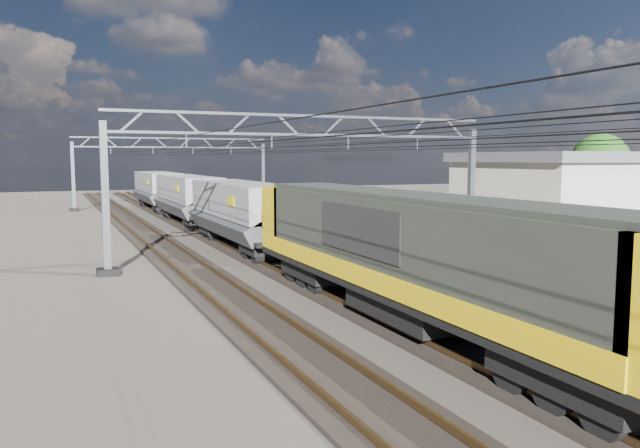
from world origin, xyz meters
name	(u,v)px	position (x,y,z in m)	size (l,w,h in m)	color
ground	(347,275)	(0.00, 0.00, 0.00)	(160.00, 160.00, 0.00)	black
track_outer_west	(210,284)	(-6.00, 0.00, 0.07)	(2.60, 140.00, 0.30)	black
track_loco	(304,277)	(-2.00, 0.00, 0.07)	(2.60, 140.00, 0.30)	black
track_inner_east	(387,270)	(2.00, 0.00, 0.07)	(2.60, 140.00, 0.30)	black
track_outer_east	(461,264)	(6.00, 0.00, 0.07)	(2.60, 140.00, 0.30)	black
catenary_gantry_mid	(311,182)	(0.00, 4.00, 3.91)	(19.90, 0.90, 7.11)	gray
catenary_gantry_far	(174,170)	(0.00, 40.00, 3.91)	(19.90, 0.90, 7.11)	gray
overhead_wires	(282,145)	(0.00, 8.00, 5.75)	(12.03, 140.00, 0.53)	black
locomotive	(414,251)	(-2.00, -8.52, 2.33)	(2.76, 21.10, 3.62)	black
hopper_wagon_lead	(241,209)	(-2.00, 9.18, 2.23)	(3.38, 13.00, 3.25)	black
hopper_wagon_mid	(188,195)	(-2.00, 23.38, 2.23)	(3.38, 13.00, 3.25)	black
hopper_wagon_third	(158,187)	(-2.00, 37.58, 2.23)	(3.38, 13.00, 3.25)	black
industrial_shed	(608,194)	(22.00, 6.00, 2.73)	(18.60, 10.60, 5.40)	beige
tree_far	(605,165)	(30.32, 13.79, 4.50)	(5.24, 4.84, 7.07)	#3C2D1B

